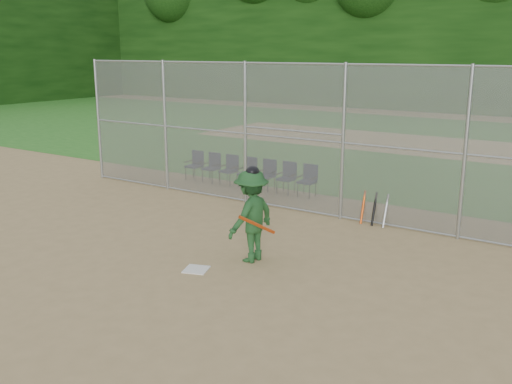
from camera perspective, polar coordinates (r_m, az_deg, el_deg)
The scene contains 15 objects.
ground at distance 11.58m, azimuth -6.86°, elevation -7.81°, with size 100.00×100.00×0.00m, color tan.
grass_strip at distance 27.43m, azimuth 18.10°, elevation 4.33°, with size 100.00×100.00×0.00m, color #2A6F21.
dirt_patch_far at distance 27.43m, azimuth 18.10°, elevation 4.34°, with size 24.00×24.00×0.00m, color tan.
backstop_fence at distance 15.08m, azimuth 5.24°, elevation 5.50°, with size 16.09×0.09×4.00m.
treeline at distance 29.06m, azimuth 20.04°, elevation 15.58°, with size 81.00×60.00×11.00m.
home_plate at distance 11.59m, azimuth -5.99°, elevation -7.71°, with size 0.46×0.46×0.02m, color white.
batter_at_plate at distance 11.73m, azimuth -0.47°, elevation -2.36°, with size 1.07×1.40×2.02m.
spare_bats at distance 14.58m, azimuth 11.74°, elevation -1.67°, with size 0.66×0.33×0.84m.
chair_0 at distance 19.48m, azimuth -6.23°, elevation 2.65°, with size 0.54×0.52×0.96m, color #0F1837, non-canonical shape.
chair_1 at distance 19.03m, azimuth -4.55°, elevation 2.43°, with size 0.54×0.52×0.96m, color #0F1837, non-canonical shape.
chair_2 at distance 18.61m, azimuth -2.78°, elevation 2.19°, with size 0.54×0.52×0.96m, color #0F1837, non-canonical shape.
chair_3 at distance 18.20m, azimuth -0.93°, elevation 1.93°, with size 0.54×0.52×0.96m, color #0F1837, non-canonical shape.
chair_4 at distance 17.81m, azimuth 1.00°, elevation 1.67°, with size 0.54×0.52×0.96m, color #0F1837, non-canonical shape.
chair_5 at distance 17.45m, azimuth 3.01°, elevation 1.39°, with size 0.54×0.52×0.96m, color #0F1837, non-canonical shape.
chair_6 at distance 17.10m, azimuth 5.10°, elevation 1.10°, with size 0.54×0.52×0.96m, color #0F1837, non-canonical shape.
Camera 1 is at (7.00, -8.18, 4.28)m, focal length 40.00 mm.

